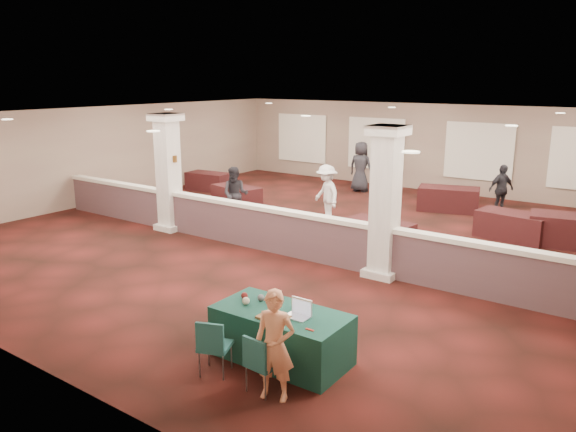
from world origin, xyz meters
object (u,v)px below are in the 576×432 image
Objects in this scene: near_table at (281,335)px; woman at (275,346)px; attendee_d at (361,167)px; far_table_front_center at (379,234)px; far_table_front_right at (512,226)px; far_table_back_right at (571,231)px; attendee_c at (501,189)px; far_table_back_center at (448,199)px; attendee_b at (326,194)px; far_table_back_left at (209,181)px; conf_chair_main at (260,360)px; far_table_front_left at (236,197)px; attendee_a at (235,194)px; conf_chair_side at (213,343)px.

near_table is 1.34× the size of woman.
attendee_d is at bearing 112.65° from near_table.
far_table_front_right reaches higher than far_table_front_center.
far_table_back_right is 3.49m from attendee_c.
woman is 11.96m from far_table_back_center.
attendee_b is (-3.81, 7.43, 0.46)m from near_table.
conf_chair_main is at bearing -43.88° from far_table_back_left.
attendee_c is (7.29, 4.00, 0.43)m from far_table_front_left.
attendee_a is at bearing 164.99° from attendee_c.
far_table_front_left is 8.32m from attendee_c.
conf_chair_side is at bearing -46.37° from far_table_back_left.
woman is at bearing -93.34° from far_table_front_right.
conf_chair_main is 14.05m from attendee_d.
far_table_back_left is at bearing -166.83° from far_table_back_center.
far_table_front_right is (0.79, 9.63, -0.13)m from conf_chair_main.
near_table is at bearing -97.27° from far_table_front_right.
far_table_back_left is at bearing 137.05° from attendee_c.
conf_chair_main is 0.51× the size of attendee_a.
conf_chair_side is 12.36m from attendee_c.
attendee_d is (-3.76, 6.00, 0.58)m from far_table_front_center.
woman is 9.48m from attendee_a.
far_table_back_center reaches higher than far_table_front_center.
far_table_front_left is 6.80m from far_table_back_center.
attendee_c is at bearing 74.38° from attendee_b.
near_table is 1.08m from conf_chair_side.
attendee_a is (-5.51, 6.89, 0.30)m from conf_chair_side.
conf_chair_main is at bearing -76.04° from far_table_front_center.
conf_chair_side is (-0.50, -0.95, 0.11)m from near_table.
conf_chair_main is at bearing -47.76° from far_table_front_left.
attendee_a reaches higher than conf_chair_main.
woman reaches higher than far_table_back_left.
attendee_b is (-4.92, -1.28, 0.49)m from far_table_front_right.
far_table_front_right is at bearing 43.26° from attendee_b.
near_table is 1.21× the size of far_table_front_center.
attendee_d is at bearing 87.68° from conf_chair_side.
woman is 0.82× the size of attendee_d.
far_table_back_center is at bearing 90.00° from far_table_front_center.
attendee_b is (6.09, -1.48, 0.51)m from far_table_back_left.
conf_chair_side is at bearing 165.18° from woman.
far_table_front_center is at bearing -26.91° from attendee_a.
attendee_b is (2.20, 1.49, 0.04)m from attendee_a.
far_table_front_right is at bearing 58.45° from conf_chair_side.
far_table_back_left is at bearing 111.55° from conf_chair_side.
near_table is 1.23× the size of far_table_back_left.
attendee_b is 0.91× the size of attendee_d.
attendee_b is (3.42, 0.04, 0.50)m from far_table_front_left.
attendee_c is at bearing 134.21° from far_table_back_right.
conf_chair_side is 0.46× the size of attendee_d.
far_table_back_left is at bearing 114.93° from attendee_a.
far_table_back_right is (1.37, 0.20, 0.04)m from far_table_front_right.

